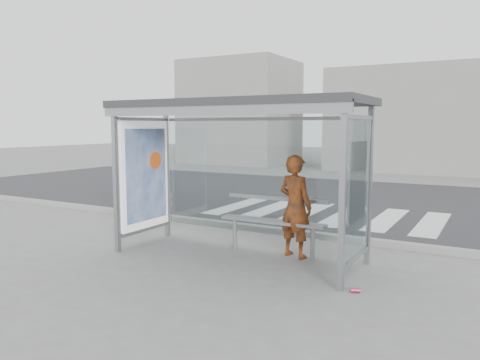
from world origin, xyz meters
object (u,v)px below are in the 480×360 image
person (295,206)px  soda_can (355,290)px  bench (273,221)px  bus_shelter (219,139)px

person → soda_can: (1.37, -1.21, -0.83)m
person → bench: 0.49m
bus_shelter → bench: size_ratio=2.25×
person → bench: (-0.40, -0.04, -0.29)m
person → soda_can: size_ratio=14.31×
soda_can → person: bearing=138.6°
bus_shelter → soda_can: bearing=-16.0°
bus_shelter → person: bus_shelter is taller
soda_can → bus_shelter: bearing=164.0°
bus_shelter → bench: bus_shelter is taller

